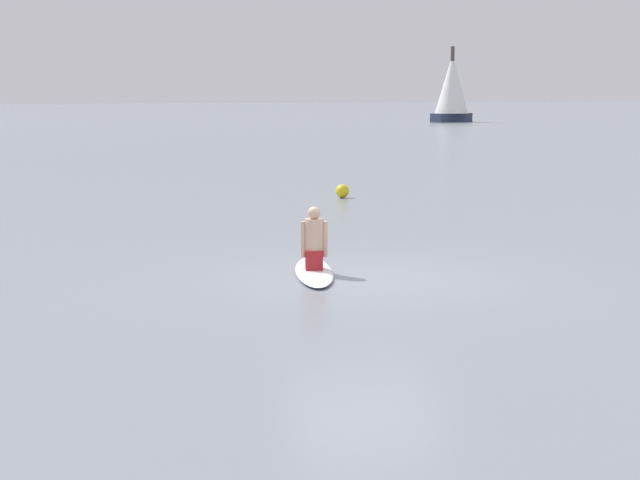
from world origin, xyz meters
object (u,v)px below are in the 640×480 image
(surfboard, at_px, (314,271))
(buoy_marker, at_px, (342,191))
(sailboat_far_left, at_px, (452,87))
(person_paddler, at_px, (314,241))

(surfboard, height_order, buoy_marker, buoy_marker)
(surfboard, xyz_separation_m, sailboat_far_left, (34.34, 71.22, 3.17))
(surfboard, bearing_deg, buoy_marker, 173.23)
(sailboat_far_left, xyz_separation_m, buoy_marker, (-30.22, -60.10, -3.03))
(person_paddler, height_order, sailboat_far_left, sailboat_far_left)
(sailboat_far_left, distance_m, buoy_marker, 67.33)
(sailboat_far_left, bearing_deg, person_paddler, 39.43)
(buoy_marker, bearing_deg, surfboard, -110.35)
(person_paddler, bearing_deg, sailboat_far_left, 167.83)
(surfboard, relative_size, person_paddler, 2.75)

